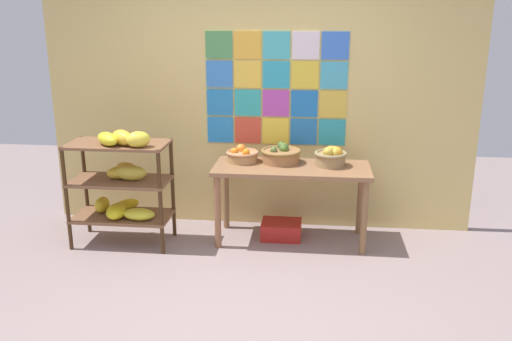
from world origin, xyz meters
TOP-DOWN VIEW (x-y plane):
  - ground at (0.00, 0.00)m, footprint 9.52×9.52m
  - back_wall_with_art at (0.00, 1.79)m, footprint 4.24×0.07m
  - banana_shelf_unit at (-1.20, 1.11)m, footprint 0.91×0.54m
  - display_table at (0.36, 1.35)m, footprint 1.45×0.60m
  - fruit_basket_centre at (0.25, 1.47)m, footprint 0.38×0.38m
  - fruit_basket_left at (-0.12, 1.46)m, footprint 0.31×0.31m
  - fruit_basket_back_right at (0.72, 1.41)m, footprint 0.30×0.30m
  - produce_crate_under_table at (0.26, 1.40)m, footprint 0.38×0.30m

SIDE VIEW (x-z plane):
  - ground at x=0.00m, z-range 0.00..0.00m
  - produce_crate_under_table at x=0.26m, z-range 0.00..0.16m
  - banana_shelf_unit at x=-1.20m, z-range 0.07..1.19m
  - display_table at x=0.36m, z-range 0.27..1.01m
  - fruit_basket_left at x=-0.12m, z-range 0.73..0.88m
  - fruit_basket_centre at x=0.25m, z-range 0.73..0.91m
  - fruit_basket_back_right at x=0.72m, z-range 0.74..0.93m
  - back_wall_with_art at x=0.00m, z-range 0.00..2.74m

